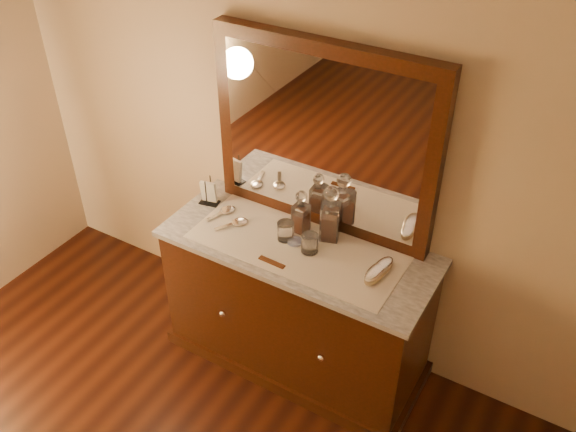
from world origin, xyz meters
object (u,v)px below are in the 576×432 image
at_px(decanter_right, 330,219).
at_px(napkin_rack, 209,193).
at_px(decanter_left, 301,216).
at_px(brush_near, 375,273).
at_px(dresser_cabinet, 297,307).
at_px(mirror_frame, 324,139).
at_px(comb, 272,262).
at_px(hand_mirror_inner, 237,223).
at_px(hand_mirror_outer, 225,211).
at_px(brush_far, 382,267).
at_px(pin_dish, 295,241).

bearing_deg(decanter_right, napkin_rack, -175.15).
bearing_deg(decanter_left, brush_near, -15.90).
xyz_separation_m(decanter_left, decanter_right, (0.16, 0.02, 0.03)).
height_order(dresser_cabinet, decanter_right, decanter_right).
height_order(mirror_frame, napkin_rack, mirror_frame).
height_order(mirror_frame, brush_near, mirror_frame).
bearing_deg(comb, hand_mirror_inner, 154.21).
distance_m(mirror_frame, hand_mirror_outer, 0.72).
bearing_deg(brush_near, napkin_rack, 174.52).
height_order(brush_near, hand_mirror_outer, brush_near).
bearing_deg(mirror_frame, brush_far, -25.05).
xyz_separation_m(mirror_frame, napkin_rack, (-0.61, -0.17, -0.44)).
xyz_separation_m(mirror_frame, hand_mirror_outer, (-0.48, -0.20, -0.49)).
relative_size(pin_dish, hand_mirror_inner, 0.42).
bearing_deg(brush_far, dresser_cabinet, -175.60).
distance_m(napkin_rack, hand_mirror_outer, 0.14).
bearing_deg(dresser_cabinet, comb, -102.20).
distance_m(comb, hand_mirror_outer, 0.50).
xyz_separation_m(mirror_frame, comb, (-0.04, -0.43, -0.49)).
distance_m(pin_dish, brush_near, 0.46).
bearing_deg(dresser_cabinet, decanter_left, 112.93).
distance_m(dresser_cabinet, decanter_right, 0.59).
height_order(pin_dish, decanter_right, decanter_right).
relative_size(pin_dish, napkin_rack, 0.48).
xyz_separation_m(comb, napkin_rack, (-0.57, 0.26, 0.06)).
height_order(dresser_cabinet, brush_far, brush_far).
distance_m(decanter_right, hand_mirror_inner, 0.51).
xyz_separation_m(brush_near, hand_mirror_inner, (-0.81, 0.01, -0.02)).
relative_size(comb, decanter_right, 0.46).
xyz_separation_m(pin_dish, decanter_left, (-0.02, 0.11, 0.09)).
bearing_deg(hand_mirror_outer, mirror_frame, 22.79).
xyz_separation_m(hand_mirror_outer, hand_mirror_inner, (0.12, -0.06, 0.00)).
relative_size(comb, brush_near, 0.83).
distance_m(dresser_cabinet, napkin_rack, 0.80).
bearing_deg(brush_far, decanter_right, 163.40).
bearing_deg(mirror_frame, hand_mirror_inner, -144.96).
xyz_separation_m(napkin_rack, brush_near, (1.05, -0.10, -0.04)).
bearing_deg(dresser_cabinet, mirror_frame, 90.00).
bearing_deg(brush_far, mirror_frame, 154.95).
height_order(decanter_left, brush_far, decanter_left).
height_order(napkin_rack, hand_mirror_outer, napkin_rack).
relative_size(decanter_left, decanter_right, 0.79).
height_order(pin_dish, brush_near, brush_near).
bearing_deg(brush_far, brush_near, -99.66).
bearing_deg(comb, dresser_cabinet, 80.00).
bearing_deg(hand_mirror_inner, napkin_rack, 160.23).
height_order(pin_dish, decanter_left, decanter_left).
xyz_separation_m(brush_near, brush_far, (0.01, 0.06, -0.00)).
bearing_deg(hand_mirror_outer, decanter_left, 9.17).
distance_m(comb, decanter_right, 0.38).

